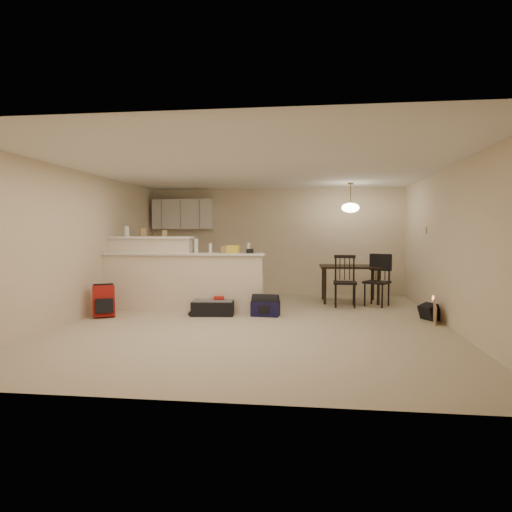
% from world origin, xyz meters
% --- Properties ---
extents(room, '(7.00, 7.02, 2.50)m').
position_xyz_m(room, '(0.00, 0.00, 1.25)').
color(room, beige).
rests_on(room, ground).
extents(breakfast_bar, '(3.08, 0.58, 1.39)m').
position_xyz_m(breakfast_bar, '(-1.76, 0.98, 0.61)').
color(breakfast_bar, beige).
rests_on(breakfast_bar, ground).
extents(upper_cabinets, '(1.40, 0.34, 0.70)m').
position_xyz_m(upper_cabinets, '(-2.20, 3.32, 1.90)').
color(upper_cabinets, white).
rests_on(upper_cabinets, room).
extents(kitchen_counter, '(1.80, 0.60, 0.90)m').
position_xyz_m(kitchen_counter, '(-2.00, 3.19, 0.45)').
color(kitchen_counter, white).
rests_on(kitchen_counter, ground).
extents(thermostat, '(0.02, 0.12, 0.12)m').
position_xyz_m(thermostat, '(2.98, 1.55, 1.50)').
color(thermostat, beige).
rests_on(thermostat, room).
extents(jar, '(0.10, 0.10, 0.20)m').
position_xyz_m(jar, '(-2.66, 1.12, 1.49)').
color(jar, silver).
rests_on(jar, breakfast_bar).
extents(cereal_box, '(0.10, 0.07, 0.16)m').
position_xyz_m(cereal_box, '(-2.32, 1.12, 1.47)').
color(cereal_box, '#A88556').
rests_on(cereal_box, breakfast_bar).
extents(small_box, '(0.08, 0.06, 0.12)m').
position_xyz_m(small_box, '(-1.91, 1.12, 1.45)').
color(small_box, '#A88556').
rests_on(small_box, breakfast_bar).
extents(bottle_a, '(0.07, 0.07, 0.26)m').
position_xyz_m(bottle_a, '(-1.24, 0.90, 1.22)').
color(bottle_a, silver).
rests_on(bottle_a, breakfast_bar).
extents(bottle_b, '(0.06, 0.06, 0.18)m').
position_xyz_m(bottle_b, '(-0.97, 0.90, 1.18)').
color(bottle_b, silver).
rests_on(bottle_b, breakfast_bar).
extents(bag_lump, '(0.22, 0.18, 0.14)m').
position_xyz_m(bag_lump, '(-0.55, 0.90, 1.16)').
color(bag_lump, '#A88556').
rests_on(bag_lump, breakfast_bar).
extents(pouch, '(0.12, 0.10, 0.08)m').
position_xyz_m(pouch, '(-0.24, 0.90, 1.13)').
color(pouch, '#A88556').
rests_on(pouch, breakfast_bar).
extents(extra_item_x, '(0.11, 0.10, 0.12)m').
position_xyz_m(extra_item_x, '(-0.71, 0.90, 1.15)').
color(extra_item_x, '#A88556').
rests_on(extra_item_x, breakfast_bar).
extents(extra_item_y, '(0.05, 0.05, 0.19)m').
position_xyz_m(extra_item_y, '(-0.26, 0.90, 1.18)').
color(extra_item_y, silver).
rests_on(extra_item_y, breakfast_bar).
extents(dining_table, '(1.26, 0.87, 0.77)m').
position_xyz_m(dining_table, '(1.67, 2.41, 0.68)').
color(dining_table, black).
rests_on(dining_table, ground).
extents(pendant_lamp, '(0.36, 0.36, 0.62)m').
position_xyz_m(pendant_lamp, '(1.67, 2.41, 1.99)').
color(pendant_lamp, brown).
rests_on(pendant_lamp, room).
extents(dining_chair_near, '(0.45, 0.43, 1.01)m').
position_xyz_m(dining_chair_near, '(1.53, 1.79, 0.51)').
color(dining_chair_near, black).
rests_on(dining_chair_near, ground).
extents(dining_chair_far, '(0.59, 0.59, 1.01)m').
position_xyz_m(dining_chair_far, '(2.17, 1.96, 0.51)').
color(dining_chair_far, black).
rests_on(dining_chair_far, ground).
extents(suitcase, '(0.78, 0.55, 0.25)m').
position_xyz_m(suitcase, '(-0.86, 0.61, 0.12)').
color(suitcase, black).
rests_on(suitcase, ground).
extents(red_backpack, '(0.42, 0.37, 0.54)m').
position_xyz_m(red_backpack, '(-2.70, 0.17, 0.27)').
color(red_backpack, '#AA1913').
rests_on(red_backpack, ground).
extents(navy_duffel, '(0.51, 0.31, 0.26)m').
position_xyz_m(navy_duffel, '(0.08, 0.61, 0.13)').
color(navy_duffel, '#15133B').
rests_on(navy_duffel, ground).
extents(black_daypack, '(0.32, 0.35, 0.26)m').
position_xyz_m(black_daypack, '(2.85, 0.61, 0.13)').
color(black_daypack, black).
rests_on(black_daypack, ground).
extents(cardboard_sheet, '(0.09, 0.44, 0.33)m').
position_xyz_m(cardboard_sheet, '(2.85, 0.27, 0.17)').
color(cardboard_sheet, '#A88556').
rests_on(cardboard_sheet, ground).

